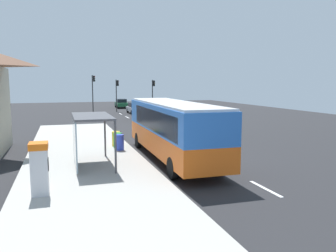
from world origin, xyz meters
The scene contains 22 objects.
ground_plane centered at (0.00, 14.00, -0.02)m, with size 56.00×92.00×0.04m, color #262628.
sidewalk_platform centered at (-6.40, 2.00, 0.09)m, with size 6.20×30.00×0.18m, color #ADAAA3.
lane_stripe_seg_0 centered at (0.25, -6.00, 0.01)m, with size 0.16×2.20×0.01m, color silver.
lane_stripe_seg_1 centered at (0.25, -1.00, 0.01)m, with size 0.16×2.20×0.01m, color silver.
lane_stripe_seg_2 centered at (0.25, 4.00, 0.01)m, with size 0.16×2.20×0.01m, color silver.
lane_stripe_seg_3 centered at (0.25, 9.00, 0.01)m, with size 0.16×2.20×0.01m, color silver.
lane_stripe_seg_4 centered at (0.25, 14.00, 0.01)m, with size 0.16×2.20×0.01m, color silver.
lane_stripe_seg_5 centered at (0.25, 19.00, 0.01)m, with size 0.16×2.20×0.01m, color silver.
lane_stripe_seg_6 centered at (0.25, 24.00, 0.01)m, with size 0.16×2.20×0.01m, color silver.
lane_stripe_seg_7 centered at (0.25, 29.00, 0.01)m, with size 0.16×2.20×0.01m, color silver.
bus centered at (-1.71, 0.18, 1.84)m, with size 2.69×11.05×3.21m.
white_van centered at (2.20, 20.21, 1.34)m, with size 2.21×5.28×2.30m.
sedan_near centered at (2.30, 28.74, 0.79)m, with size 1.84×4.40×1.52m.
sedan_far centered at (2.30, 40.16, 0.79)m, with size 1.95×4.45×1.52m.
ticket_machine centered at (-8.36, -4.55, 1.17)m, with size 0.66×0.76×1.94m.
recycling_bin_blue centered at (-4.20, 2.85, 0.66)m, with size 0.52×0.52×0.95m, color blue.
recycling_bin_green centered at (-4.20, 3.55, 0.66)m, with size 0.52×0.52×0.95m, color green.
recycling_bin_yellow centered at (-4.20, 4.25, 0.66)m, with size 0.52×0.52×0.95m, color yellow.
traffic_light_near_side centered at (5.50, 31.08, 3.13)m, with size 0.49×0.28×4.68m.
traffic_light_far_side centered at (-3.10, 31.88, 3.53)m, with size 0.49×0.28×5.35m.
traffic_light_median centered at (0.40, 32.68, 3.16)m, with size 0.49×0.28×4.73m.
bus_shelter centered at (-6.41, -0.54, 2.10)m, with size 1.80×4.00×2.50m.
Camera 1 is at (-7.50, -17.45, 4.27)m, focal length 36.16 mm.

